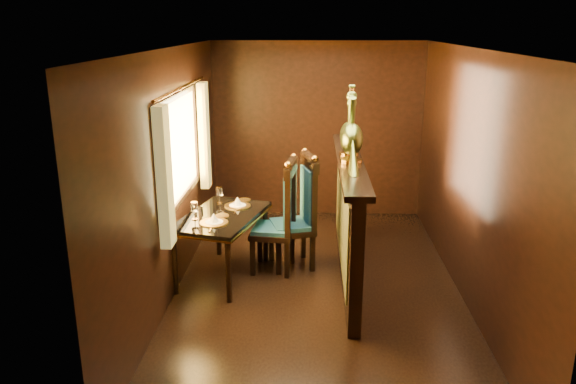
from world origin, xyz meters
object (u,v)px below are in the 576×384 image
Objects in this scene: chair_right at (302,207)px; peacock_left at (352,125)px; peacock_right at (350,123)px; chair_left at (284,213)px; dining_table at (222,221)px.

chair_right is 1.76× the size of peacock_left.
peacock_right reaches higher than chair_right.
chair_left is 1.24m from peacock_right.
dining_table is 0.69m from chair_left.
peacock_right is at bearing 22.92° from dining_table.
peacock_left is (1.38, -0.14, 1.09)m from dining_table.
chair_right is at bearing 36.48° from dining_table.
dining_table is 1.98× the size of peacock_right.
dining_table is 0.94m from chair_right.
chair_right is 1.13m from peacock_right.
chair_left is 0.26m from chair_right.
chair_right is 1.25m from peacock_left.
dining_table is 1.04× the size of chair_left.
peacock_left is at bearing -59.78° from chair_right.
peacock_right is at bearing -33.24° from chair_right.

